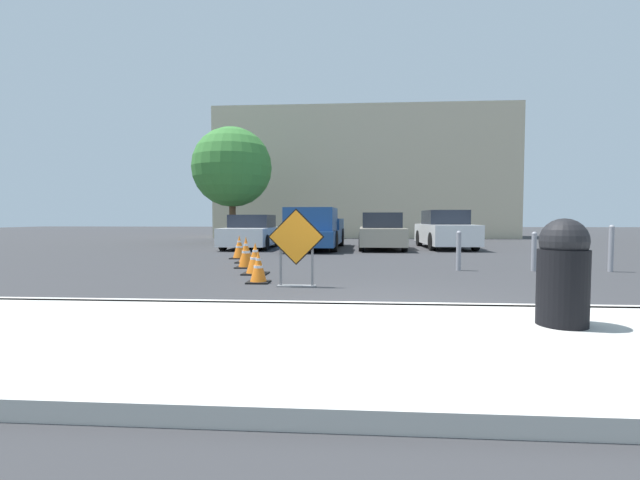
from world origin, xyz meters
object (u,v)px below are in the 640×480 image
Objects in this scene: traffic_cone_third at (246,252)px; parked_car_nearest at (252,233)px; traffic_cone_second at (255,259)px; traffic_cone_nearest at (258,267)px; traffic_cone_fifth at (239,247)px; bollard_second at (534,250)px; trash_bin at (563,271)px; bollard_nearest at (459,250)px; road_closed_sign at (296,244)px; parked_car_third at (445,231)px; pickup_truck at (315,231)px; traffic_cone_fourth at (246,252)px; parked_car_second at (382,232)px; bollard_third at (611,247)px.

parked_car_nearest reaches higher than traffic_cone_third.
traffic_cone_nearest is at bearing -74.95° from traffic_cone_second.
traffic_cone_fifth is 0.77× the size of bollard_second.
bollard_nearest is at bearing 85.90° from trash_bin.
traffic_cone_third is at bearing 119.28° from road_closed_sign.
parked_car_third is (7.25, 5.11, 0.38)m from traffic_cone_fifth.
pickup_truck is 5.38m from parked_car_third.
traffic_cone_nearest is at bearing -72.95° from traffic_cone_fourth.
traffic_cone_fifth is at bearing 109.78° from traffic_cone_second.
traffic_cone_third is 0.18× the size of parked_car_second.
parked_car_nearest is 0.71× the size of pickup_truck.
road_closed_sign is 9.31m from pickup_truck.
bollard_third is at bearing -1.49° from traffic_cone_third.
bollard_third is at bearing 145.61° from parked_car_nearest.
traffic_cone_fifth is 8.01m from bollard_second.
parked_car_nearest is at bearing 98.09° from traffic_cone_fifth.
pickup_truck is 2.69m from parked_car_second.
bollard_nearest is at bearing 11.96° from traffic_cone_second.
pickup_truck is (1.97, 4.06, 0.39)m from traffic_cone_fifth.
parked_car_second reaches higher than traffic_cone_second.
traffic_cone_nearest is 0.14× the size of parked_car_second.
parked_car_third is 4.18× the size of trash_bin.
pickup_truck is 8.71m from bollard_second.
bollard_second is at bearing -0.00° from bollard_nearest.
bollard_second is (5.19, 2.64, -0.28)m from road_closed_sign.
traffic_cone_fifth is 6.43m from bollard_nearest.
traffic_cone_third is at bearing 128.24° from trash_bin.
traffic_cone_nearest is at bearing 137.71° from trash_bin.
pickup_truck is at bearing 130.10° from bollard_second.
parked_car_third reaches higher than bollard_third.
trash_bin reaches higher than traffic_cone_nearest.
bollard_third is (9.92, -7.11, -0.07)m from parked_car_nearest.
parked_car_nearest reaches higher than bollard_third.
pickup_truck is at bearing 92.59° from road_closed_sign.
traffic_cone_second is 8.74m from parked_car_second.
traffic_cone_third is at bearing 178.51° from bollard_third.
pickup_truck is 9.89m from bollard_third.
traffic_cone_second is at bearing 105.05° from traffic_cone_nearest.
parked_car_second reaches higher than bollard_nearest.
traffic_cone_fourth is (-0.78, 2.40, -0.05)m from traffic_cone_second.
traffic_cone_fourth is 0.64× the size of bollard_nearest.
road_closed_sign is at bearing 79.22° from parked_car_second.
parked_car_nearest reaches higher than traffic_cone_fifth.
traffic_cone_second reaches higher than traffic_cone_fourth.
pickup_truck is 12.87m from trash_bin.
pickup_truck is (2.61, -0.45, 0.10)m from parked_car_nearest.
traffic_cone_fourth is at bearing 124.80° from trash_bin.
traffic_cone_fifth is 4.57m from parked_car_nearest.
parked_car_second is at bearing 44.23° from traffic_cone_fifth.
traffic_cone_second is 7.67m from pickup_truck.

